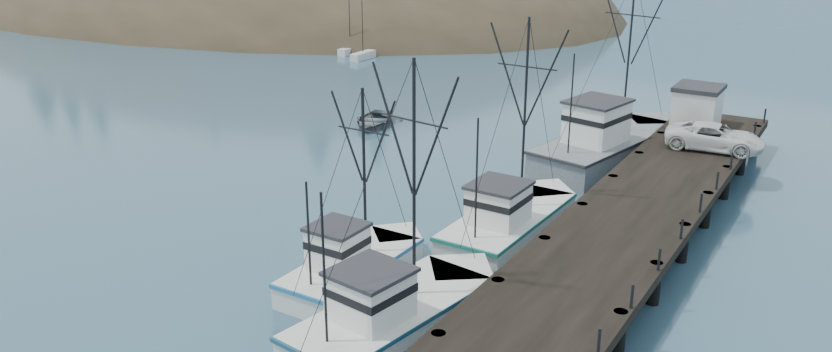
# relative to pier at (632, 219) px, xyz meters

# --- Properties ---
(ground) EXTENTS (400.00, 400.00, 0.00)m
(ground) POSITION_rel_pier_xyz_m (-14.00, -16.00, -1.69)
(ground) COLOR #2A495F
(ground) RESTS_ON ground
(pier) EXTENTS (6.00, 44.00, 2.00)m
(pier) POSITION_rel_pier_xyz_m (0.00, 0.00, 0.00)
(pier) COLOR black
(pier) RESTS_ON ground
(headland) EXTENTS (134.80, 78.00, 51.00)m
(headland) POSITION_rel_pier_xyz_m (-88.95, 62.61, -6.24)
(headland) COLOR #382D1E
(headland) RESTS_ON ground
(moored_sailboats) EXTENTS (15.69, 15.28, 6.35)m
(moored_sailboats) POSITION_rel_pier_xyz_m (-48.87, 39.61, -1.36)
(moored_sailboats) COLOR silver
(moored_sailboats) RESTS_ON ground
(trawler_near) EXTENTS (5.21, 11.53, 11.57)m
(trawler_near) POSITION_rel_pier_xyz_m (-5.88, -12.61, -0.87)
(trawler_near) COLOR silver
(trawler_near) RESTS_ON ground
(trawler_mid) EXTENTS (3.26, 9.16, 9.40)m
(trawler_mid) POSITION_rel_pier_xyz_m (-9.83, -9.98, -0.87)
(trawler_mid) COLOR silver
(trawler_mid) RESTS_ON ground
(trawler_far) EXTENTS (3.98, 11.37, 11.63)m
(trawler_far) POSITION_rel_pier_xyz_m (-6.00, -1.16, -0.87)
(trawler_far) COLOR silver
(trawler_far) RESTS_ON ground
(work_vessel) EXTENTS (6.88, 14.88, 12.51)m
(work_vessel) POSITION_rel_pier_xyz_m (-5.42, 13.24, -0.46)
(work_vessel) COLOR slate
(work_vessel) RESTS_ON ground
(pier_shed) EXTENTS (3.00, 3.20, 2.80)m
(pier_shed) POSITION_rel_pier_xyz_m (-1.08, 17.83, 1.73)
(pier_shed) COLOR silver
(pier_shed) RESTS_ON pier
(pickup_truck) EXTENTS (6.08, 3.21, 1.63)m
(pickup_truck) POSITION_rel_pier_xyz_m (1.19, 12.93, 1.12)
(pickup_truck) COLOR silver
(pickup_truck) RESTS_ON pier
(motorboat) EXTENTS (5.29, 6.31, 1.12)m
(motorboat) POSITION_rel_pier_xyz_m (-23.86, 12.41, -1.69)
(motorboat) COLOR #505459
(motorboat) RESTS_ON ground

